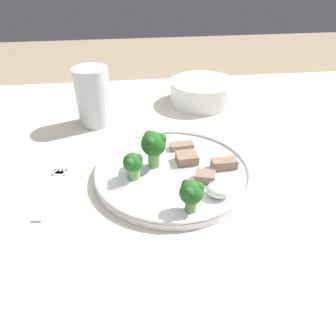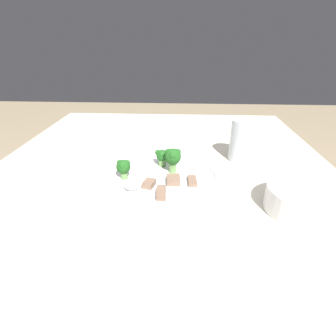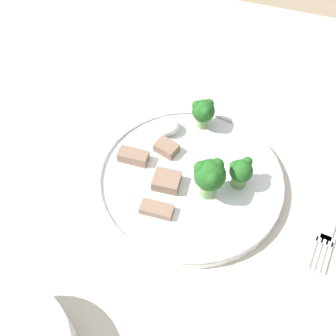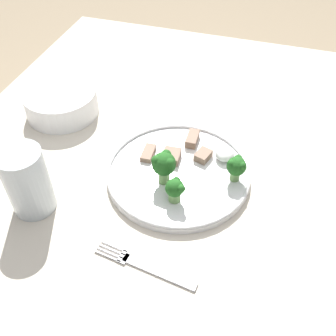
# 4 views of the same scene
# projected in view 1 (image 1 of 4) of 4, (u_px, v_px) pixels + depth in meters

# --- Properties ---
(table) EXTENTS (1.25, 1.01, 0.72)m
(table) POSITION_uv_depth(u_px,v_px,m) (154.00, 219.00, 0.62)
(table) COLOR beige
(table) RESTS_ON ground_plane
(dinner_plate) EXTENTS (0.27, 0.27, 0.02)m
(dinner_plate) POSITION_uv_depth(u_px,v_px,m) (173.00, 172.00, 0.58)
(dinner_plate) COLOR white
(dinner_plate) RESTS_ON table
(fork) EXTENTS (0.04, 0.17, 0.00)m
(fork) POSITION_uv_depth(u_px,v_px,m) (54.00, 186.00, 0.56)
(fork) COLOR silver
(fork) RESTS_ON table
(cream_bowl) EXTENTS (0.16, 0.16, 0.06)m
(cream_bowl) POSITION_uv_depth(u_px,v_px,m) (202.00, 92.00, 0.83)
(cream_bowl) COLOR white
(cream_bowl) RESTS_ON table
(drinking_glass) EXTENTS (0.08, 0.08, 0.13)m
(drinking_glass) POSITION_uv_depth(u_px,v_px,m) (94.00, 100.00, 0.72)
(drinking_glass) COLOR silver
(drinking_glass) RESTS_ON table
(broccoli_floret_near_rim_left) EXTENTS (0.04, 0.04, 0.05)m
(broccoli_floret_near_rim_left) POSITION_uv_depth(u_px,v_px,m) (191.00, 193.00, 0.47)
(broccoli_floret_near_rim_left) COLOR #709E56
(broccoli_floret_near_rim_left) RESTS_ON dinner_plate
(broccoli_floret_center_left) EXTENTS (0.05, 0.04, 0.07)m
(broccoli_floret_center_left) POSITION_uv_depth(u_px,v_px,m) (154.00, 145.00, 0.56)
(broccoli_floret_center_left) COLOR #709E56
(broccoli_floret_center_left) RESTS_ON dinner_plate
(broccoli_floret_back_left) EXTENTS (0.03, 0.03, 0.05)m
(broccoli_floret_back_left) POSITION_uv_depth(u_px,v_px,m) (133.00, 165.00, 0.54)
(broccoli_floret_back_left) COLOR #709E56
(broccoli_floret_back_left) RESTS_ON dinner_plate
(meat_slice_front_slice) EXTENTS (0.05, 0.02, 0.02)m
(meat_slice_front_slice) POSITION_uv_depth(u_px,v_px,m) (224.00, 164.00, 0.58)
(meat_slice_front_slice) COLOR #846651
(meat_slice_front_slice) RESTS_ON dinner_plate
(meat_slice_middle_slice) EXTENTS (0.04, 0.03, 0.02)m
(meat_slice_middle_slice) POSITION_uv_depth(u_px,v_px,m) (205.00, 177.00, 0.55)
(meat_slice_middle_slice) COLOR #846651
(meat_slice_middle_slice) RESTS_ON dinner_plate
(meat_slice_rear_slice) EXTENTS (0.04, 0.04, 0.02)m
(meat_slice_rear_slice) POSITION_uv_depth(u_px,v_px,m) (187.00, 158.00, 0.59)
(meat_slice_rear_slice) COLOR #846651
(meat_slice_rear_slice) RESTS_ON dinner_plate
(meat_slice_edge_slice) EXTENTS (0.05, 0.02, 0.01)m
(meat_slice_edge_slice) POSITION_uv_depth(u_px,v_px,m) (182.00, 146.00, 0.63)
(meat_slice_edge_slice) COLOR #846651
(meat_slice_edge_slice) RESTS_ON dinner_plate
(sauce_dollop) EXTENTS (0.04, 0.04, 0.02)m
(sauce_dollop) POSITION_uv_depth(u_px,v_px,m) (219.00, 190.00, 0.51)
(sauce_dollop) COLOR white
(sauce_dollop) RESTS_ON dinner_plate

